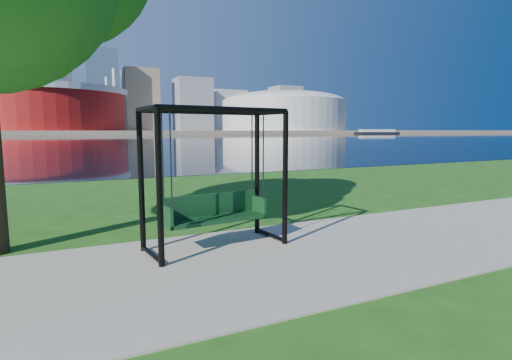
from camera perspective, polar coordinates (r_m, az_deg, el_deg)
ground at (r=7.24m, az=0.18°, el=-10.15°), size 900.00×900.00×0.00m
path at (r=6.81m, az=2.06°, el=-11.15°), size 120.00×4.00×0.03m
river at (r=108.28m, az=-24.33°, el=5.36°), size 900.00×180.00×0.02m
far_bank at (r=312.23m, az=-25.43°, el=6.22°), size 900.00×228.00×2.00m
stadium at (r=241.62m, az=-27.83°, el=9.17°), size 83.00×83.00×32.00m
arena at (r=278.26m, az=4.00°, el=9.93°), size 84.00×84.00×26.56m
skyline at (r=327.36m, az=-26.55°, el=12.30°), size 392.00×66.00×96.50m
swing at (r=7.21m, az=-5.93°, el=-0.25°), size 2.58×1.34×2.54m
barge at (r=255.28m, az=16.89°, el=6.60°), size 27.80×12.46×2.69m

